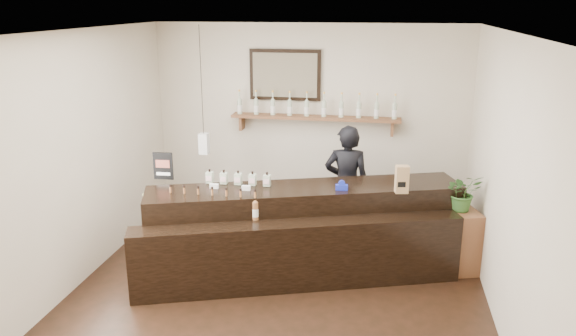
% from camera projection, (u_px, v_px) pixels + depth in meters
% --- Properties ---
extents(ground, '(5.00, 5.00, 0.00)m').
position_uv_depth(ground, '(277.00, 294.00, 6.14)').
color(ground, black).
rests_on(ground, ground).
extents(room_shell, '(5.00, 5.00, 5.00)m').
position_uv_depth(room_shell, '(276.00, 143.00, 5.66)').
color(room_shell, beige).
rests_on(room_shell, ground).
extents(back_wall_decor, '(2.66, 0.96, 1.69)m').
position_uv_depth(back_wall_decor, '(297.00, 99.00, 7.91)').
color(back_wall_decor, brown).
rests_on(back_wall_decor, ground).
extents(counter, '(3.67, 2.10, 1.19)m').
position_uv_depth(counter, '(303.00, 235.00, 6.51)').
color(counter, black).
rests_on(counter, ground).
extents(promo_sign, '(0.24, 0.03, 0.33)m').
position_uv_depth(promo_sign, '(163.00, 166.00, 6.71)').
color(promo_sign, black).
rests_on(promo_sign, counter).
extents(paper_bag, '(0.16, 0.13, 0.31)m').
position_uv_depth(paper_bag, '(402.00, 179.00, 6.25)').
color(paper_bag, '#A0784D').
rests_on(paper_bag, counter).
extents(tape_dispenser, '(0.14, 0.07, 0.12)m').
position_uv_depth(tape_dispenser, '(342.00, 186.00, 6.36)').
color(tape_dispenser, '#1928B1').
rests_on(tape_dispenser, counter).
extents(side_cabinet, '(0.51, 0.60, 0.75)m').
position_uv_depth(side_cabinet, '(458.00, 240.00, 6.63)').
color(side_cabinet, brown).
rests_on(side_cabinet, ground).
extents(potted_plant, '(0.49, 0.45, 0.45)m').
position_uv_depth(potted_plant, '(463.00, 192.00, 6.46)').
color(potted_plant, '#336026').
rests_on(potted_plant, side_cabinet).
extents(shopkeeper, '(0.66, 0.45, 1.79)m').
position_uv_depth(shopkeeper, '(347.00, 177.00, 7.25)').
color(shopkeeper, black).
rests_on(shopkeeper, ground).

